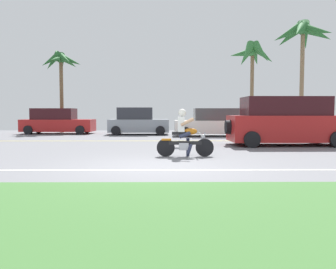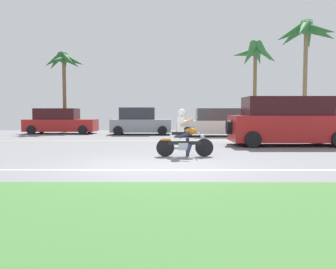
% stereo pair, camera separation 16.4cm
% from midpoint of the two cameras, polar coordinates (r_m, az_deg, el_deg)
% --- Properties ---
extents(ground, '(56.00, 30.00, 0.04)m').
position_cam_midpoint_polar(ground, '(11.73, -1.44, -3.14)').
color(ground, slate).
extents(grass_median, '(56.00, 3.80, 0.06)m').
position_cam_midpoint_polar(grass_median, '(4.75, -4.14, -12.63)').
color(grass_median, '#3D6B33').
rests_on(grass_median, ground).
extents(lane_line_near, '(50.40, 0.12, 0.01)m').
position_cam_midpoint_polar(lane_line_near, '(8.28, -2.18, -5.80)').
color(lane_line_near, silver).
rests_on(lane_line_near, ground).
extents(lane_line_far, '(50.40, 0.12, 0.01)m').
position_cam_midpoint_polar(lane_line_far, '(16.70, -0.91, -1.04)').
color(lane_line_far, yellow).
rests_on(lane_line_far, ground).
extents(motorcyclist, '(1.76, 0.57, 1.47)m').
position_cam_midpoint_polar(motorcyclist, '(10.75, 3.11, -0.32)').
color(motorcyclist, black).
rests_on(motorcyclist, ground).
extents(suv_nearby, '(4.86, 2.17, 2.00)m').
position_cam_midpoint_polar(suv_nearby, '(15.20, 19.13, 1.94)').
color(suv_nearby, '#AD1E1E').
rests_on(suv_nearby, ground).
extents(parked_car_0, '(4.53, 1.97, 1.62)m').
position_cam_midpoint_polar(parked_car_0, '(23.54, -17.04, 1.98)').
color(parked_car_0, '#AD1E1E').
rests_on(parked_car_0, ground).
extents(parked_car_1, '(3.71, 2.06, 1.66)m').
position_cam_midpoint_polar(parked_car_1, '(21.75, -4.36, 2.05)').
color(parked_car_1, '#8C939E').
rests_on(parked_car_1, ground).
extents(parked_car_2, '(4.24, 1.94, 1.60)m').
position_cam_midpoint_polar(parked_car_2, '(20.36, 7.84, 1.84)').
color(parked_car_2, white).
rests_on(parked_car_2, ground).
extents(palm_tree_0, '(4.18, 3.85, 7.68)m').
position_cam_midpoint_polar(palm_tree_0, '(25.87, 21.76, 14.74)').
color(palm_tree_0, '#846B4C').
rests_on(palm_tree_0, ground).
extents(palm_tree_1, '(2.77, 2.85, 5.57)m').
position_cam_midpoint_polar(palm_tree_1, '(25.21, -16.44, 10.99)').
color(palm_tree_1, brown).
rests_on(palm_tree_1, ground).
extents(palm_tree_2, '(3.53, 3.26, 6.37)m').
position_cam_midpoint_polar(palm_tree_2, '(26.04, 14.23, 12.23)').
color(palm_tree_2, brown).
rests_on(palm_tree_2, ground).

